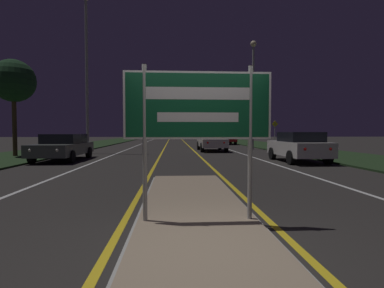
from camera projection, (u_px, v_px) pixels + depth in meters
The scene contains 20 objects.
ground_plane at pixel (204, 250), 3.73m from camera, with size 160.00×160.00×0.00m, color #282623.
median_island at pixel (198, 223), 4.70m from camera, with size 2.01×9.45×0.10m.
verge_left at pixel (55, 150), 23.08m from camera, with size 5.00×100.00×0.08m.
verge_right at pixel (295, 149), 24.26m from camera, with size 5.00×100.00×0.08m.
centre_line_yellow_left at pixel (165, 147), 28.58m from camera, with size 0.12×70.00×0.01m.
centre_line_yellow_right at pixel (190, 147), 28.73m from camera, with size 0.12×70.00×0.01m.
lane_line_white_left at pixel (133, 147), 28.40m from camera, with size 0.12×70.00×0.01m.
lane_line_white_right at pixel (221, 147), 28.92m from camera, with size 0.12×70.00×0.01m.
edge_line_white_left at pixel (101, 147), 28.21m from camera, with size 0.10×70.00×0.01m.
edge_line_white_right at pixel (251, 147), 29.10m from camera, with size 0.10×70.00×0.01m.
highway_sign at pixel (198, 111), 4.62m from camera, with size 2.28×0.07×2.41m.
streetlight_left_near at pixel (87, 55), 19.93m from camera, with size 0.50×0.50×10.66m.
streetlight_right_near at pixel (253, 81), 24.45m from camera, with size 0.50×0.50×8.87m.
car_receding_0 at pixel (298, 146), 14.59m from camera, with size 1.93×4.09×1.46m.
car_receding_1 at pixel (212, 141), 22.79m from camera, with size 1.96×4.84×1.41m.
car_receding_2 at pixel (226, 138), 34.71m from camera, with size 1.91×4.67×1.38m.
car_receding_3 at pixel (212, 136), 46.73m from camera, with size 1.95×4.18×1.58m.
car_approaching_0 at pixel (63, 146), 15.46m from camera, with size 2.02×4.70×1.35m.
warning_sign at pixel (275, 131), 27.95m from camera, with size 0.60×0.06×2.41m.
roadside_palm_left at pixel (13, 81), 17.07m from camera, with size 2.41×2.41×5.51m.
Camera 1 is at (-0.38, -3.65, 1.48)m, focal length 28.00 mm.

